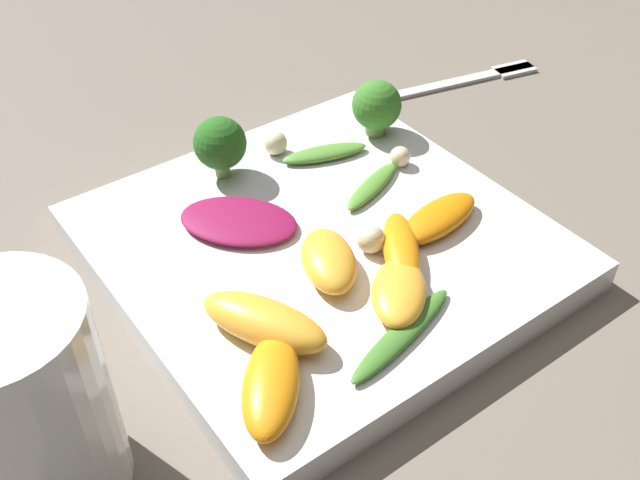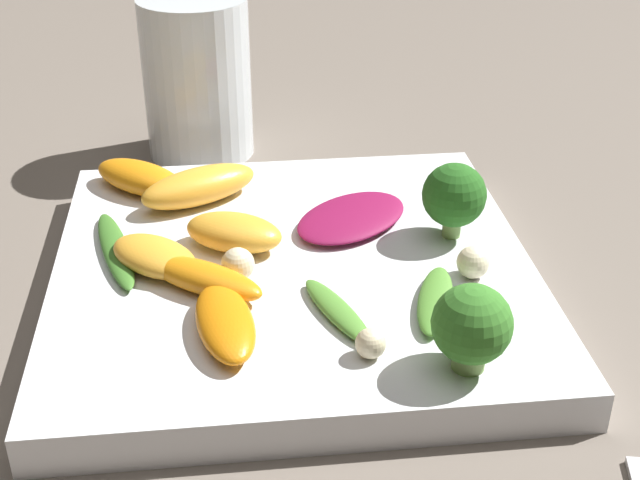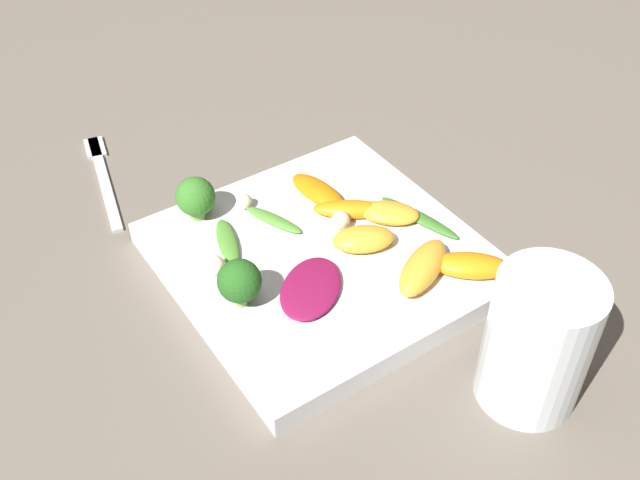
% 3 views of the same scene
% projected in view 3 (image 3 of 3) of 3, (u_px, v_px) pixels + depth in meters
% --- Properties ---
extents(ground_plane, '(2.40, 2.40, 0.00)m').
position_uv_depth(ground_plane, '(323.00, 267.00, 0.70)').
color(ground_plane, '#6B6056').
extents(plate, '(0.27, 0.27, 0.02)m').
position_uv_depth(plate, '(323.00, 258.00, 0.69)').
color(plate, white).
rests_on(plate, ground_plane).
extents(drinking_glass, '(0.08, 0.08, 0.12)m').
position_uv_depth(drinking_glass, '(538.00, 342.00, 0.55)').
color(drinking_glass, white).
rests_on(drinking_glass, ground_plane).
extents(fork, '(0.17, 0.05, 0.01)m').
position_uv_depth(fork, '(101.00, 170.00, 0.81)').
color(fork, silver).
rests_on(fork, ground_plane).
extents(radicchio_leaf_0, '(0.09, 0.09, 0.01)m').
position_uv_depth(radicchio_leaf_0, '(311.00, 288.00, 0.64)').
color(radicchio_leaf_0, maroon).
rests_on(radicchio_leaf_0, plate).
extents(orange_segment_0, '(0.06, 0.06, 0.02)m').
position_uv_depth(orange_segment_0, '(390.00, 214.00, 0.71)').
color(orange_segment_0, '#FCAD33').
rests_on(orange_segment_0, plate).
extents(orange_segment_1, '(0.06, 0.08, 0.02)m').
position_uv_depth(orange_segment_1, '(423.00, 267.00, 0.65)').
color(orange_segment_1, '#FCAD33').
rests_on(orange_segment_1, plate).
extents(orange_segment_2, '(0.07, 0.07, 0.02)m').
position_uv_depth(orange_segment_2, '(471.00, 265.00, 0.66)').
color(orange_segment_2, orange).
rests_on(orange_segment_2, plate).
extents(orange_segment_3, '(0.06, 0.07, 0.02)m').
position_uv_depth(orange_segment_3, '(351.00, 209.00, 0.72)').
color(orange_segment_3, orange).
rests_on(orange_segment_3, plate).
extents(orange_segment_4, '(0.05, 0.07, 0.02)m').
position_uv_depth(orange_segment_4, '(363.00, 239.00, 0.68)').
color(orange_segment_4, '#FCAD33').
rests_on(orange_segment_4, plate).
extents(orange_segment_5, '(0.07, 0.04, 0.01)m').
position_uv_depth(orange_segment_5, '(318.00, 191.00, 0.74)').
color(orange_segment_5, orange).
rests_on(orange_segment_5, plate).
extents(broccoli_floret_0, '(0.04, 0.04, 0.05)m').
position_uv_depth(broccoli_floret_0, '(239.00, 282.00, 0.62)').
color(broccoli_floret_0, '#84AD5B').
rests_on(broccoli_floret_0, plate).
extents(broccoli_floret_1, '(0.04, 0.04, 0.04)m').
position_uv_depth(broccoli_floret_1, '(196.00, 197.00, 0.70)').
color(broccoli_floret_1, '#7A9E51').
rests_on(broccoli_floret_1, plate).
extents(arugula_sprig_0, '(0.09, 0.04, 0.01)m').
position_uv_depth(arugula_sprig_0, '(419.00, 218.00, 0.71)').
color(arugula_sprig_0, '#3D7528').
rests_on(arugula_sprig_0, plate).
extents(arugula_sprig_1, '(0.07, 0.04, 0.01)m').
position_uv_depth(arugula_sprig_1, '(227.00, 241.00, 0.69)').
color(arugula_sprig_1, '#518E33').
rests_on(arugula_sprig_1, plate).
extents(arugula_sprig_2, '(0.07, 0.04, 0.01)m').
position_uv_depth(arugula_sprig_2, '(273.00, 220.00, 0.71)').
color(arugula_sprig_2, '#518E33').
rests_on(arugula_sprig_2, plate).
extents(macadamia_nut_0, '(0.02, 0.02, 0.02)m').
position_uv_depth(macadamia_nut_0, '(215.00, 265.00, 0.66)').
color(macadamia_nut_0, beige).
rests_on(macadamia_nut_0, plate).
extents(macadamia_nut_1, '(0.01, 0.01, 0.01)m').
position_uv_depth(macadamia_nut_1, '(244.00, 202.00, 0.73)').
color(macadamia_nut_1, beige).
rests_on(macadamia_nut_1, plate).
extents(macadamia_nut_2, '(0.02, 0.02, 0.02)m').
position_uv_depth(macadamia_nut_2, '(341.00, 220.00, 0.70)').
color(macadamia_nut_2, beige).
rests_on(macadamia_nut_2, plate).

